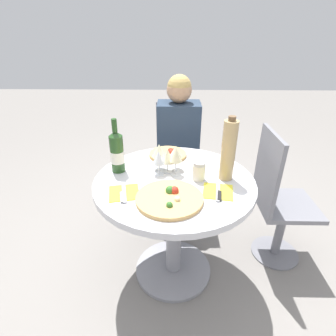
% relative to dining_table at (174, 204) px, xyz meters
% --- Properties ---
extents(ground_plane, '(12.00, 12.00, 0.00)m').
position_rel_dining_table_xyz_m(ground_plane, '(0.00, 0.00, -0.54)').
color(ground_plane, gray).
rests_on(ground_plane, ground).
extents(dining_table, '(0.89, 0.89, 0.72)m').
position_rel_dining_table_xyz_m(dining_table, '(0.00, 0.00, 0.00)').
color(dining_table, gray).
rests_on(dining_table, ground_plane).
extents(chair_behind_diner, '(0.37, 0.37, 0.93)m').
position_rel_dining_table_xyz_m(chair_behind_diner, '(0.03, 0.77, -0.10)').
color(chair_behind_diner, slate).
rests_on(chair_behind_diner, ground_plane).
extents(seated_diner, '(0.33, 0.46, 1.17)m').
position_rel_dining_table_xyz_m(seated_diner, '(0.03, 0.62, -0.02)').
color(seated_diner, '#28384C').
rests_on(seated_diner, ground_plane).
extents(chair_empty_side, '(0.37, 0.37, 0.93)m').
position_rel_dining_table_xyz_m(chair_empty_side, '(0.67, 0.17, -0.10)').
color(chair_empty_side, slate).
rests_on(chair_empty_side, ground_plane).
extents(pizza_large, '(0.33, 0.33, 0.05)m').
position_rel_dining_table_xyz_m(pizza_large, '(-0.02, -0.20, 0.18)').
color(pizza_large, tan).
rests_on(pizza_large, dining_table).
extents(pizza_small_far, '(0.24, 0.24, 0.05)m').
position_rel_dining_table_xyz_m(pizza_small_far, '(-0.04, 0.30, 0.18)').
color(pizza_small_far, tan).
rests_on(pizza_small_far, dining_table).
extents(wine_bottle, '(0.08, 0.08, 0.31)m').
position_rel_dining_table_xyz_m(wine_bottle, '(-0.33, 0.09, 0.29)').
color(wine_bottle, '#23471E').
rests_on(wine_bottle, dining_table).
extents(tall_carafe, '(0.08, 0.08, 0.35)m').
position_rel_dining_table_xyz_m(tall_carafe, '(0.28, 0.02, 0.34)').
color(tall_carafe, tan).
rests_on(tall_carafe, dining_table).
extents(sugar_shaker, '(0.07, 0.07, 0.11)m').
position_rel_dining_table_xyz_m(sugar_shaker, '(0.13, -0.00, 0.22)').
color(sugar_shaker, silver).
rests_on(sugar_shaker, dining_table).
extents(wine_glass_front_right, '(0.07, 0.07, 0.16)m').
position_rel_dining_table_xyz_m(wine_glass_front_right, '(0.01, 0.05, 0.29)').
color(wine_glass_front_right, silver).
rests_on(wine_glass_front_right, dining_table).
extents(wine_glass_back_left, '(0.08, 0.08, 0.16)m').
position_rel_dining_table_xyz_m(wine_glass_back_left, '(-0.09, 0.12, 0.29)').
color(wine_glass_back_left, silver).
rests_on(wine_glass_back_left, dining_table).
extents(wine_glass_front_left, '(0.07, 0.07, 0.14)m').
position_rel_dining_table_xyz_m(wine_glass_front_left, '(-0.09, 0.05, 0.27)').
color(wine_glass_front_left, silver).
rests_on(wine_glass_front_left, dining_table).
extents(wine_glass_back_right, '(0.08, 0.08, 0.15)m').
position_rel_dining_table_xyz_m(wine_glass_back_right, '(0.01, 0.12, 0.28)').
color(wine_glass_back_right, silver).
rests_on(wine_glass_back_right, dining_table).
extents(wine_glass_center, '(0.07, 0.07, 0.14)m').
position_rel_dining_table_xyz_m(wine_glass_center, '(-0.04, 0.09, 0.27)').
color(wine_glass_center, silver).
rests_on(wine_glass_center, dining_table).
extents(place_setting_left, '(0.18, 0.19, 0.01)m').
position_rel_dining_table_xyz_m(place_setting_left, '(-0.25, -0.15, 0.18)').
color(place_setting_left, yellow).
rests_on(place_setting_left, dining_table).
extents(place_setting_right, '(0.17, 0.19, 0.01)m').
position_rel_dining_table_xyz_m(place_setting_right, '(0.22, -0.13, 0.18)').
color(place_setting_right, yellow).
rests_on(place_setting_right, dining_table).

